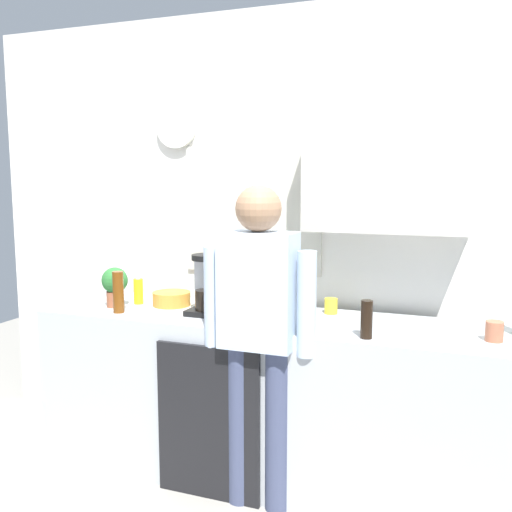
{
  "coord_description": "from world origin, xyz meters",
  "views": [
    {
      "loc": [
        0.94,
        -2.52,
        1.63
      ],
      "look_at": [
        -0.11,
        0.25,
        1.23
      ],
      "focal_mm": 40.14,
      "sensor_mm": 36.0,
      "label": 1
    }
  ],
  "objects_px": {
    "bottle_amber_beer": "(118,292)",
    "bottle_dark_sauce": "(367,319)",
    "potted_plant": "(115,284)",
    "bottle_clear_soda": "(245,284)",
    "cup_terracotta_mug": "(494,331)",
    "person_at_sink": "(258,321)",
    "cup_yellow_cup": "(331,306)",
    "dish_soap": "(138,291)",
    "bottle_olive_oil": "(206,283)",
    "mixing_bowl": "(172,299)",
    "bottle_red_vinegar": "(263,303)",
    "coffee_maker": "(210,287)"
  },
  "relations": [
    {
      "from": "bottle_amber_beer",
      "to": "bottle_dark_sauce",
      "type": "relative_size",
      "value": 1.28
    },
    {
      "from": "potted_plant",
      "to": "bottle_clear_soda",
      "type": "bearing_deg",
      "value": 18.11
    },
    {
      "from": "cup_terracotta_mug",
      "to": "person_at_sink",
      "type": "relative_size",
      "value": 0.06
    },
    {
      "from": "cup_yellow_cup",
      "to": "cup_terracotta_mug",
      "type": "bearing_deg",
      "value": -17.75
    },
    {
      "from": "cup_terracotta_mug",
      "to": "dish_soap",
      "type": "distance_m",
      "value": 1.95
    },
    {
      "from": "potted_plant",
      "to": "dish_soap",
      "type": "bearing_deg",
      "value": 52.92
    },
    {
      "from": "cup_terracotta_mug",
      "to": "bottle_amber_beer",
      "type": "bearing_deg",
      "value": -176.2
    },
    {
      "from": "bottle_amber_beer",
      "to": "bottle_olive_oil",
      "type": "xyz_separation_m",
      "value": [
        0.35,
        0.38,
        0.01
      ]
    },
    {
      "from": "dish_soap",
      "to": "person_at_sink",
      "type": "xyz_separation_m",
      "value": [
        0.88,
        -0.34,
        -0.02
      ]
    },
    {
      "from": "cup_terracotta_mug",
      "to": "potted_plant",
      "type": "distance_m",
      "value": 2.03
    },
    {
      "from": "cup_yellow_cup",
      "to": "mixing_bowl",
      "type": "bearing_deg",
      "value": -171.98
    },
    {
      "from": "bottle_olive_oil",
      "to": "cup_terracotta_mug",
      "type": "bearing_deg",
      "value": -9.23
    },
    {
      "from": "bottle_dark_sauce",
      "to": "potted_plant",
      "type": "relative_size",
      "value": 0.78
    },
    {
      "from": "bottle_dark_sauce",
      "to": "bottle_clear_soda",
      "type": "bearing_deg",
      "value": 153.35
    },
    {
      "from": "bottle_amber_beer",
      "to": "bottle_clear_soda",
      "type": "distance_m",
      "value": 0.71
    },
    {
      "from": "bottle_red_vinegar",
      "to": "cup_terracotta_mug",
      "type": "relative_size",
      "value": 2.39
    },
    {
      "from": "coffee_maker",
      "to": "bottle_dark_sauce",
      "type": "bearing_deg",
      "value": -12.44
    },
    {
      "from": "bottle_olive_oil",
      "to": "potted_plant",
      "type": "xyz_separation_m",
      "value": [
        -0.46,
        -0.26,
        0.01
      ]
    },
    {
      "from": "bottle_red_vinegar",
      "to": "person_at_sink",
      "type": "distance_m",
      "value": 0.17
    },
    {
      "from": "bottle_olive_oil",
      "to": "dish_soap",
      "type": "relative_size",
      "value": 1.39
    },
    {
      "from": "mixing_bowl",
      "to": "potted_plant",
      "type": "relative_size",
      "value": 0.96
    },
    {
      "from": "cup_yellow_cup",
      "to": "bottle_amber_beer",
      "type": "bearing_deg",
      "value": -160.52
    },
    {
      "from": "person_at_sink",
      "to": "cup_yellow_cup",
      "type": "bearing_deg",
      "value": 67.5
    },
    {
      "from": "mixing_bowl",
      "to": "coffee_maker",
      "type": "bearing_deg",
      "value": -17.89
    },
    {
      "from": "cup_yellow_cup",
      "to": "person_at_sink",
      "type": "xyz_separation_m",
      "value": [
        -0.24,
        -0.5,
        0.01
      ]
    },
    {
      "from": "bottle_olive_oil",
      "to": "person_at_sink",
      "type": "bearing_deg",
      "value": -43.81
    },
    {
      "from": "bottle_amber_beer",
      "to": "mixing_bowl",
      "type": "bearing_deg",
      "value": 54.5
    },
    {
      "from": "cup_yellow_cup",
      "to": "person_at_sink",
      "type": "bearing_deg",
      "value": -115.57
    },
    {
      "from": "mixing_bowl",
      "to": "bottle_red_vinegar",
      "type": "bearing_deg",
      "value": -18.43
    },
    {
      "from": "cup_terracotta_mug",
      "to": "bottle_red_vinegar",
      "type": "bearing_deg",
      "value": -175.67
    },
    {
      "from": "bottle_dark_sauce",
      "to": "dish_soap",
      "type": "height_order",
      "value": "same"
    },
    {
      "from": "bottle_red_vinegar",
      "to": "bottle_dark_sauce",
      "type": "bearing_deg",
      "value": -7.96
    },
    {
      "from": "cup_terracotta_mug",
      "to": "potted_plant",
      "type": "relative_size",
      "value": 0.4
    },
    {
      "from": "bottle_olive_oil",
      "to": "person_at_sink",
      "type": "distance_m",
      "value": 0.72
    },
    {
      "from": "bottle_red_vinegar",
      "to": "cup_terracotta_mug",
      "type": "distance_m",
      "value": 1.1
    },
    {
      "from": "bottle_dark_sauce",
      "to": "bottle_red_vinegar",
      "type": "relative_size",
      "value": 0.82
    },
    {
      "from": "cup_yellow_cup",
      "to": "bottle_olive_oil",
      "type": "bearing_deg",
      "value": -179.45
    },
    {
      "from": "bottle_amber_beer",
      "to": "dish_soap",
      "type": "relative_size",
      "value": 1.28
    },
    {
      "from": "bottle_red_vinegar",
      "to": "mixing_bowl",
      "type": "bearing_deg",
      "value": 161.57
    },
    {
      "from": "mixing_bowl",
      "to": "dish_soap",
      "type": "height_order",
      "value": "dish_soap"
    },
    {
      "from": "bottle_amber_beer",
      "to": "cup_yellow_cup",
      "type": "bearing_deg",
      "value": 19.48
    },
    {
      "from": "cup_terracotta_mug",
      "to": "dish_soap",
      "type": "relative_size",
      "value": 0.51
    },
    {
      "from": "cup_yellow_cup",
      "to": "dish_soap",
      "type": "relative_size",
      "value": 0.47
    },
    {
      "from": "cup_yellow_cup",
      "to": "coffee_maker",
      "type": "bearing_deg",
      "value": -160.4
    },
    {
      "from": "coffee_maker",
      "to": "potted_plant",
      "type": "distance_m",
      "value": 0.58
    },
    {
      "from": "mixing_bowl",
      "to": "person_at_sink",
      "type": "bearing_deg",
      "value": -28.6
    },
    {
      "from": "bottle_amber_beer",
      "to": "mixing_bowl",
      "type": "relative_size",
      "value": 1.05
    },
    {
      "from": "coffee_maker",
      "to": "bottle_clear_soda",
      "type": "bearing_deg",
      "value": 54.36
    },
    {
      "from": "cup_yellow_cup",
      "to": "dish_soap",
      "type": "distance_m",
      "value": 1.14
    },
    {
      "from": "bottle_amber_beer",
      "to": "cup_yellow_cup",
      "type": "height_order",
      "value": "bottle_amber_beer"
    }
  ]
}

